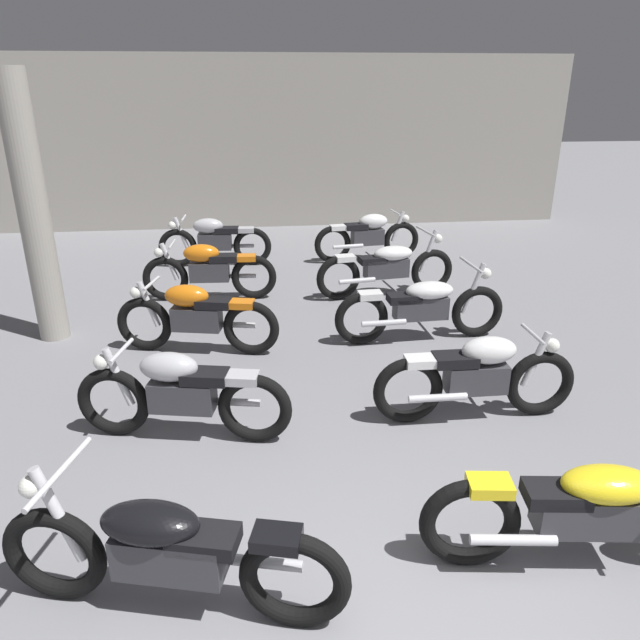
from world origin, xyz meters
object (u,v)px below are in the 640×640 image
(support_pillar, at_px, (34,212))
(motorcycle_left_row_0, at_px, (168,551))
(motorcycle_right_row_1, at_px, (477,375))
(motorcycle_right_row_2, at_px, (422,306))
(motorcycle_left_row_1, at_px, (181,393))
(motorcycle_left_row_2, at_px, (196,316))
(motorcycle_right_row_4, at_px, (368,236))
(motorcycle_left_row_3, at_px, (209,270))
(motorcycle_right_row_3, at_px, (387,267))
(motorcycle_left_row_4, at_px, (214,240))
(motorcycle_right_row_0, at_px, (589,510))

(support_pillar, xyz_separation_m, motorcycle_left_row_0, (1.99, -4.49, -1.15))
(motorcycle_right_row_1, relative_size, motorcycle_right_row_2, 0.91)
(motorcycle_right_row_1, bearing_deg, motorcycle_left_row_1, -179.42)
(motorcycle_left_row_2, xyz_separation_m, motorcycle_right_row_4, (2.78, 3.68, 0.00))
(motorcycle_right_row_4, bearing_deg, support_pillar, -147.06)
(motorcycle_left_row_0, distance_m, motorcycle_right_row_2, 4.66)
(motorcycle_left_row_3, distance_m, motorcycle_right_row_3, 2.66)
(motorcycle_left_row_3, relative_size, motorcycle_left_row_4, 1.00)
(motorcycle_right_row_4, bearing_deg, motorcycle_right_row_1, -90.15)
(motorcycle_left_row_1, bearing_deg, motorcycle_right_row_3, 53.54)
(motorcycle_right_row_1, bearing_deg, motorcycle_left_row_2, 146.25)
(motorcycle_left_row_0, xyz_separation_m, motorcycle_left_row_3, (-0.09, 5.69, 0.01))
(motorcycle_left_row_3, height_order, motorcycle_right_row_3, motorcycle_right_row_3)
(support_pillar, height_order, motorcycle_left_row_1, support_pillar)
(motorcycle_left_row_3, bearing_deg, motorcycle_left_row_4, 90.25)
(support_pillar, xyz_separation_m, motorcycle_right_row_4, (4.63, 3.00, -1.14))
(motorcycle_left_row_0, bearing_deg, motorcycle_left_row_3, 90.94)
(motorcycle_right_row_1, height_order, motorcycle_right_row_3, motorcycle_right_row_3)
(motorcycle_right_row_1, bearing_deg, motorcycle_left_row_4, 116.39)
(motorcycle_right_row_0, bearing_deg, motorcycle_right_row_2, 90.84)
(motorcycle_left_row_0, xyz_separation_m, motorcycle_left_row_4, (-0.10, 7.47, 0.01))
(support_pillar, distance_m, motorcycle_right_row_4, 5.64)
(motorcycle_left_row_0, bearing_deg, motorcycle_left_row_1, 93.36)
(support_pillar, xyz_separation_m, motorcycle_right_row_1, (4.62, -2.53, -1.14))
(motorcycle_right_row_0, bearing_deg, support_pillar, 136.48)
(motorcycle_left_row_0, height_order, motorcycle_left_row_2, motorcycle_left_row_0)
(motorcycle_left_row_1, relative_size, motorcycle_right_row_0, 0.90)
(motorcycle_left_row_4, xyz_separation_m, motorcycle_right_row_0, (2.78, -7.41, -0.01))
(motorcycle_right_row_0, relative_size, motorcycle_right_row_4, 1.10)
(motorcycle_right_row_1, xyz_separation_m, motorcycle_right_row_3, (-0.06, 3.60, -0.01))
(motorcycle_left_row_0, bearing_deg, motorcycle_right_row_0, 1.27)
(motorcycle_left_row_3, relative_size, motorcycle_right_row_3, 0.91)
(motorcycle_left_row_4, xyz_separation_m, motorcycle_right_row_2, (2.72, -3.61, -0.01))
(motorcycle_left_row_3, relative_size, motorcycle_right_row_4, 1.00)
(motorcycle_right_row_3, bearing_deg, motorcycle_left_row_4, 144.42)
(motorcycle_left_row_2, height_order, motorcycle_right_row_2, motorcycle_right_row_2)
(motorcycle_left_row_2, bearing_deg, motorcycle_right_row_4, 53.00)
(motorcycle_left_row_3, height_order, motorcycle_right_row_2, motorcycle_right_row_2)
(motorcycle_left_row_1, relative_size, motorcycle_right_row_3, 0.90)
(motorcycle_left_row_2, bearing_deg, motorcycle_left_row_1, -89.41)
(motorcycle_right_row_3, bearing_deg, support_pillar, -166.79)
(motorcycle_left_row_0, height_order, motorcycle_right_row_2, same)
(motorcycle_left_row_4, bearing_deg, motorcycle_right_row_3, -35.58)
(motorcycle_left_row_4, distance_m, motorcycle_right_row_4, 2.74)
(motorcycle_left_row_1, distance_m, motorcycle_left_row_2, 1.87)
(motorcycle_left_row_3, xyz_separation_m, motorcycle_right_row_3, (2.66, -0.13, -0.01))
(motorcycle_right_row_0, relative_size, motorcycle_right_row_2, 1.00)
(motorcycle_left_row_2, relative_size, motorcycle_left_row_3, 0.99)
(motorcycle_left_row_2, distance_m, motorcycle_left_row_4, 3.66)
(motorcycle_left_row_3, distance_m, motorcycle_right_row_2, 3.28)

